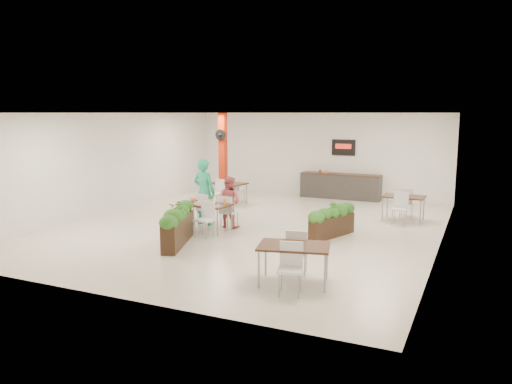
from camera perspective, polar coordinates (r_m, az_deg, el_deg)
ground at (r=14.20m, az=-0.33°, el=-3.97°), size 12.00×12.00×0.00m
room_shell at (r=13.89m, az=-0.34°, el=4.12°), size 10.10×12.10×3.22m
red_column at (r=18.64m, az=-3.80°, el=4.24°), size 0.40×0.41×3.20m
service_counter at (r=19.03m, az=9.62°, el=0.74°), size 3.00×0.64×2.20m
main_table at (r=13.67m, az=-5.90°, el=-1.81°), size 1.47×1.72×0.92m
diner_man at (r=14.37m, az=-5.94°, el=0.02°), size 0.74×0.52×1.91m
diner_woman at (r=14.02m, az=-3.11°, el=-1.13°), size 0.75×0.61×1.45m
planter_left at (r=12.34m, az=-8.92°, el=-3.55°), size 1.00×2.03×1.11m
planter_right at (r=13.09m, az=8.70°, el=-3.03°), size 0.85×1.69×0.92m
side_table_a at (r=17.68m, az=-3.26°, el=0.69°), size 1.40×1.67×0.92m
side_table_b at (r=15.51m, az=16.52°, el=-0.86°), size 1.23×1.63×0.92m
side_table_c at (r=9.44m, az=4.36°, el=-6.73°), size 1.50×1.67×0.92m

